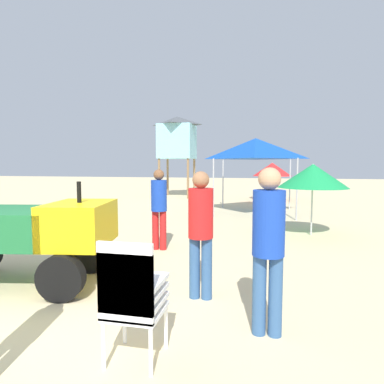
% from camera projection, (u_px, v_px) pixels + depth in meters
% --- Properties ---
extents(ground, '(80.00, 80.00, 0.00)m').
position_uv_depth(ground, '(29.00, 310.00, 3.85)').
color(ground, beige).
extents(utility_cart, '(2.72, 1.69, 1.50)m').
position_uv_depth(utility_cart, '(25.00, 231.00, 4.61)').
color(utility_cart, '#1E6B38').
rests_on(utility_cart, ground).
extents(stacked_plastic_chairs, '(0.48, 0.48, 1.11)m').
position_uv_depth(stacked_plastic_chairs, '(131.00, 292.00, 2.73)').
color(stacked_plastic_chairs, white).
rests_on(stacked_plastic_chairs, ground).
extents(lifeguard_near_center, '(0.32, 0.32, 1.65)m').
position_uv_depth(lifeguard_near_center, '(201.00, 226.00, 4.11)').
color(lifeguard_near_center, '#33598C').
rests_on(lifeguard_near_center, ground).
extents(lifeguard_near_right, '(0.32, 0.32, 1.71)m').
position_uv_depth(lifeguard_near_right, '(268.00, 240.00, 3.20)').
color(lifeguard_near_right, '#33598C').
rests_on(lifeguard_near_right, ground).
extents(lifeguard_far_right, '(0.32, 0.32, 1.65)m').
position_uv_depth(lifeguard_far_right, '(159.00, 204.00, 6.53)').
color(lifeguard_far_right, red).
rests_on(lifeguard_far_right, ground).
extents(popup_canopy, '(2.68, 2.68, 2.68)m').
position_uv_depth(popup_canopy, '(256.00, 149.00, 11.42)').
color(popup_canopy, '#B2B2B7').
rests_on(popup_canopy, ground).
extents(lifeguard_tower, '(1.98, 1.98, 4.33)m').
position_uv_depth(lifeguard_tower, '(177.00, 138.00, 17.29)').
color(lifeguard_tower, olive).
rests_on(lifeguard_tower, ground).
extents(beach_umbrella_mid, '(1.86, 1.86, 1.85)m').
position_uv_depth(beach_umbrella_mid, '(272.00, 169.00, 15.69)').
color(beach_umbrella_mid, beige).
rests_on(beach_umbrella_mid, ground).
extents(beach_umbrella_far, '(1.67, 1.67, 1.76)m').
position_uv_depth(beach_umbrella_far, '(313.00, 176.00, 7.83)').
color(beach_umbrella_far, beige).
rests_on(beach_umbrella_far, ground).
extents(cooler_box, '(0.52, 0.35, 0.32)m').
position_uv_depth(cooler_box, '(90.00, 239.00, 6.79)').
color(cooler_box, blue).
rests_on(cooler_box, ground).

